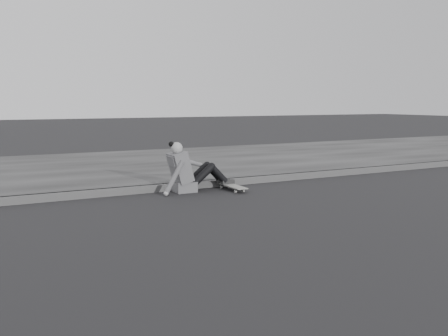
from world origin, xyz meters
name	(u,v)px	position (x,y,z in m)	size (l,w,h in m)	color
ground	(403,201)	(0.00, 0.00, 0.00)	(80.00, 80.00, 0.00)	black
curb	(303,176)	(0.00, 2.58, 0.06)	(24.00, 0.16, 0.12)	#434343
sidewalk	(231,160)	(0.00, 5.60, 0.06)	(24.00, 6.00, 0.12)	#313131
skateboard	(232,186)	(-1.89, 2.10, 0.07)	(0.20, 0.78, 0.09)	gray
seated_woman	(188,171)	(-2.63, 2.34, 0.36)	(1.38, 0.46, 0.88)	#545456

